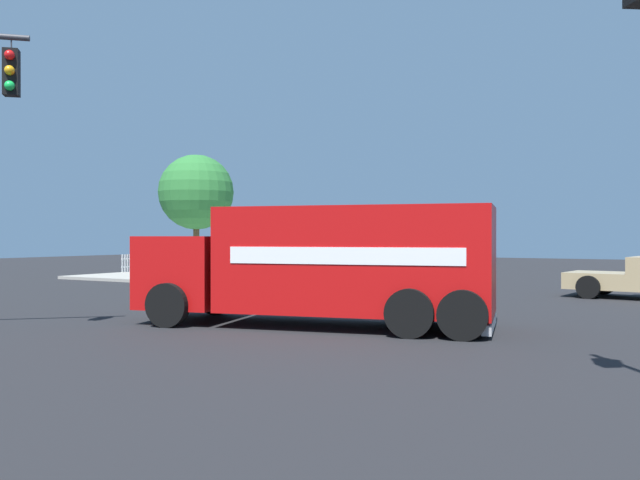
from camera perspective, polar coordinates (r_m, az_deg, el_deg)
ground_plane at (r=15.57m, az=4.05°, el=-7.24°), size 100.00×100.00×0.00m
sidewalk_corner_near at (r=34.36m, az=-6.51°, el=-2.99°), size 12.74×12.74×0.14m
delivery_truck at (r=15.12m, az=0.38°, el=-2.04°), size 4.39×8.40×2.70m
pedestrian_near_corner at (r=36.64m, az=-10.68°, el=-1.07°), size 0.53×0.26×1.78m
picket_fence_run at (r=38.30m, az=-13.89°, el=-1.83°), size 5.14×0.05×0.95m
shade_tree_near at (r=35.62m, az=-10.60°, el=4.05°), size 3.95×3.95×6.22m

